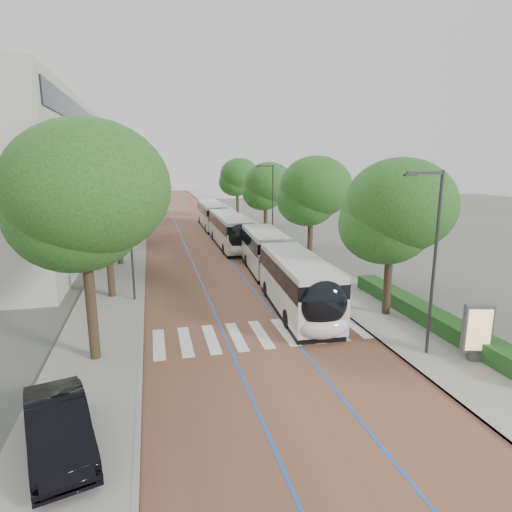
{
  "coord_description": "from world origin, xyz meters",
  "views": [
    {
      "loc": [
        -4.83,
        -18.38,
        8.49
      ],
      "look_at": [
        1.7,
        8.16,
        2.4
      ],
      "focal_mm": 30.0,
      "sensor_mm": 36.0,
      "label": 1
    }
  ],
  "objects": [
    {
      "name": "streetlight_far",
      "position": [
        6.62,
        22.0,
        4.82
      ],
      "size": [
        1.82,
        0.2,
        8.0
      ],
      "color": "#303033",
      "rests_on": "sidewalk_right"
    },
    {
      "name": "ad_panel",
      "position": [
        8.36,
        -4.11,
        1.42
      ],
      "size": [
        1.23,
        0.63,
        2.47
      ],
      "rotation": [
        0.0,
        0.0,
        -0.27
      ],
      "color": "#59595B",
      "rests_on": "sidewalk_right"
    },
    {
      "name": "trees_right",
      "position": [
        7.7,
        21.17,
        5.72
      ],
      "size": [
        5.88,
        47.77,
        8.34
      ],
      "color": "black",
      "rests_on": "ground"
    },
    {
      "name": "lane_line_left",
      "position": [
        -1.6,
        40.0,
        0.02
      ],
      "size": [
        0.12,
        126.0,
        0.01
      ],
      "primitive_type": "cube",
      "color": "blue",
      "rests_on": "road"
    },
    {
      "name": "parked_car",
      "position": [
        -7.79,
        -6.24,
        0.91
      ],
      "size": [
        2.88,
        5.04,
        1.57
      ],
      "primitive_type": "imported",
      "rotation": [
        0.0,
        0.0,
        0.27
      ],
      "color": "black",
      "rests_on": "sidewalk_left"
    },
    {
      "name": "kerb_left",
      "position": [
        -5.6,
        40.0,
        0.06
      ],
      "size": [
        0.2,
        140.0,
        0.14
      ],
      "primitive_type": "cube",
      "color": "gray",
      "rests_on": "ground"
    },
    {
      "name": "zebra_crossing",
      "position": [
        0.2,
        1.0,
        0.03
      ],
      "size": [
        10.55,
        3.6,
        0.01
      ],
      "color": "silver",
      "rests_on": "ground"
    },
    {
      "name": "sidewalk_right",
      "position": [
        7.5,
        40.0,
        0.06
      ],
      "size": [
        4.0,
        140.0,
        0.12
      ],
      "primitive_type": "cube",
      "color": "gray",
      "rests_on": "ground"
    },
    {
      "name": "sidewalk_left",
      "position": [
        -7.5,
        40.0,
        0.06
      ],
      "size": [
        4.0,
        140.0,
        0.12
      ],
      "primitive_type": "cube",
      "color": "gray",
      "rests_on": "ground"
    },
    {
      "name": "bus_queued_1",
      "position": [
        2.78,
        36.36,
        1.62
      ],
      "size": [
        2.71,
        12.43,
        3.2
      ],
      "rotation": [
        0.0,
        0.0,
        -0.01
      ],
      "color": "silver",
      "rests_on": "ground"
    },
    {
      "name": "bus_queued_0",
      "position": [
        2.76,
        23.24,
        1.62
      ],
      "size": [
        2.62,
        12.42,
        3.2
      ],
      "rotation": [
        0.0,
        0.0,
        -0.01
      ],
      "color": "silver",
      "rests_on": "ground"
    },
    {
      "name": "lane_line_right",
      "position": [
        1.6,
        40.0,
        0.02
      ],
      "size": [
        0.12,
        126.0,
        0.01
      ],
      "primitive_type": "cube",
      "color": "blue",
      "rests_on": "road"
    },
    {
      "name": "trees_left",
      "position": [
        -7.5,
        21.64,
        6.77
      ],
      "size": [
        6.48,
        60.96,
        9.82
      ],
      "color": "black",
      "rests_on": "ground"
    },
    {
      "name": "hedge",
      "position": [
        9.1,
        0.0,
        0.52
      ],
      "size": [
        1.2,
        14.0,
        0.8
      ],
      "primitive_type": "cube",
      "color": "#193F16",
      "rests_on": "sidewalk_right"
    },
    {
      "name": "streetlight_near",
      "position": [
        6.62,
        -3.0,
        4.82
      ],
      "size": [
        1.82,
        0.2,
        8.0
      ],
      "color": "#303033",
      "rests_on": "sidewalk_right"
    },
    {
      "name": "lead_bus",
      "position": [
        3.27,
        7.53,
        1.63
      ],
      "size": [
        3.68,
        18.52,
        3.2
      ],
      "rotation": [
        0.0,
        0.0,
        -0.06
      ],
      "color": "black",
      "rests_on": "ground"
    },
    {
      "name": "kerb_right",
      "position": [
        5.6,
        40.0,
        0.06
      ],
      "size": [
        0.2,
        140.0,
        0.14
      ],
      "primitive_type": "cube",
      "color": "gray",
      "rests_on": "ground"
    },
    {
      "name": "road",
      "position": [
        0.0,
        40.0,
        0.01
      ],
      "size": [
        11.0,
        140.0,
        0.02
      ],
      "primitive_type": "cube",
      "color": "brown",
      "rests_on": "ground"
    },
    {
      "name": "ground",
      "position": [
        0.0,
        0.0,
        0.0
      ],
      "size": [
        160.0,
        160.0,
        0.0
      ],
      "primitive_type": "plane",
      "color": "#51544C",
      "rests_on": "ground"
    },
    {
      "name": "lamp_post_left",
      "position": [
        -6.1,
        8.0,
        4.12
      ],
      "size": [
        0.14,
        0.14,
        8.0
      ],
      "primitive_type": "cylinder",
      "color": "#303033",
      "rests_on": "sidewalk_left"
    }
  ]
}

